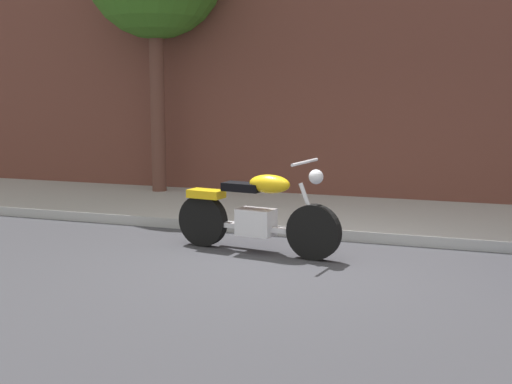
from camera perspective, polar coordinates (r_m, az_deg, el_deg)
name	(u,v)px	position (r m, az deg, el deg)	size (l,w,h in m)	color
ground_plane	(286,265)	(7.53, 2.57, -6.25)	(60.00, 60.00, 0.00)	#38383D
sidewalk	(339,215)	(10.17, 7.11, -1.97)	(24.74, 2.83, 0.14)	#ABABAB
motorcycle	(256,215)	(8.00, 0.01, -1.95)	(2.14, 0.74, 1.15)	black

